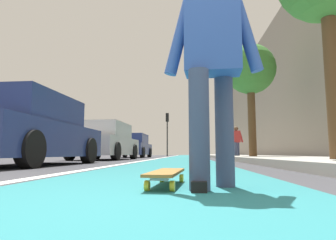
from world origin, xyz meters
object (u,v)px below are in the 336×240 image
(street_tree_mid, at_px, (250,71))
(pedestrian_distant, at_px, (236,140))
(skater_person, at_px, (212,58))
(parked_car_far, at_px, (133,146))
(parked_car_near, at_px, (28,132))
(traffic_light, at_px, (167,126))
(skateboard, at_px, (166,174))
(parked_car_mid, at_px, (105,142))

(street_tree_mid, xyz_separation_m, pedestrian_distant, (2.84, 0.20, -2.82))
(skater_person, bearing_deg, parked_car_far, 12.76)
(parked_car_near, bearing_deg, traffic_light, -3.98)
(skateboard, bearing_deg, parked_car_far, 11.70)
(parked_car_far, bearing_deg, street_tree_mid, -134.91)
(skateboard, height_order, street_tree_mid, street_tree_mid)
(skater_person, relative_size, pedestrian_distant, 1.00)
(skateboard, distance_m, street_tree_mid, 11.05)
(parked_car_far, bearing_deg, pedestrian_distant, -118.99)
(parked_car_mid, relative_size, pedestrian_distant, 2.75)
(skater_person, xyz_separation_m, parked_car_mid, (9.64, 3.58, -0.22))
(skater_person, distance_m, pedestrian_distant, 13.23)
(skateboard, bearing_deg, traffic_light, 4.11)
(skater_person, distance_m, parked_car_mid, 10.29)
(parked_car_near, bearing_deg, parked_car_far, 0.52)
(pedestrian_distant, bearing_deg, skateboard, 168.47)
(parked_car_near, height_order, traffic_light, traffic_light)
(street_tree_mid, bearing_deg, skater_person, 166.32)
(skater_person, xyz_separation_m, parked_car_near, (3.88, 3.59, -0.23))
(skateboard, xyz_separation_m, parked_car_far, (16.19, 3.35, 0.62))
(parked_car_far, bearing_deg, parked_car_near, -179.48)
(skateboard, xyz_separation_m, parked_car_mid, (9.49, 3.24, 0.63))
(skateboard, xyz_separation_m, parked_car_near, (3.73, 3.24, 0.62))
(skater_person, distance_m, traffic_light, 25.08)
(street_tree_mid, bearing_deg, parked_car_far, 45.09)
(parked_car_near, height_order, parked_car_mid, parked_car_mid)
(pedestrian_distant, bearing_deg, parked_car_far, 61.01)
(pedestrian_distant, bearing_deg, parked_car_near, 147.30)
(parked_car_far, distance_m, pedestrian_distant, 6.84)
(skater_person, xyz_separation_m, parked_car_far, (16.34, 3.70, -0.22))
(parked_car_mid, bearing_deg, parked_car_near, 179.96)
(street_tree_mid, height_order, pedestrian_distant, street_tree_mid)
(parked_car_near, relative_size, parked_car_far, 0.99)
(traffic_light, xyz_separation_m, street_tree_mid, (-14.73, -4.60, 0.96))
(street_tree_mid, bearing_deg, parked_car_near, 136.09)
(skateboard, distance_m, parked_car_far, 16.55)
(parked_car_far, bearing_deg, skater_person, -167.24)
(skateboard, relative_size, pedestrian_distant, 0.52)
(parked_car_mid, distance_m, street_tree_mid, 6.80)
(parked_car_near, relative_size, parked_car_mid, 0.94)
(parked_car_far, relative_size, traffic_light, 1.06)
(traffic_light, relative_size, street_tree_mid, 0.82)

